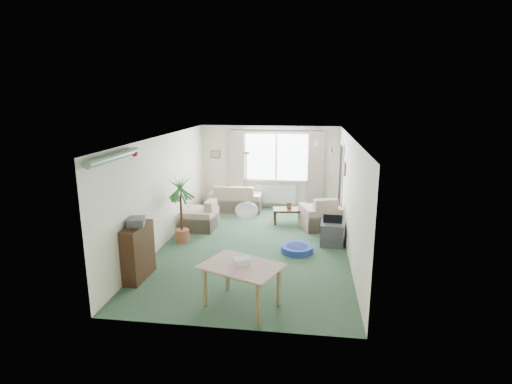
# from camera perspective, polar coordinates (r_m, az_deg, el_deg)

# --- Properties ---
(ground) EXTENTS (6.50, 6.50, 0.00)m
(ground) POSITION_cam_1_polar(r_m,az_deg,el_deg) (8.89, -0.26, -7.68)
(ground) COLOR #2A4731
(window) EXTENTS (1.80, 0.03, 1.30)m
(window) POSITION_cam_1_polar(r_m,az_deg,el_deg) (11.61, 2.91, 5.00)
(window) COLOR white
(curtain_rod) EXTENTS (2.60, 0.03, 0.03)m
(curtain_rod) POSITION_cam_1_polar(r_m,az_deg,el_deg) (11.44, 2.92, 8.76)
(curtain_rod) COLOR black
(curtain_left) EXTENTS (0.45, 0.08, 2.00)m
(curtain_left) POSITION_cam_1_polar(r_m,az_deg,el_deg) (11.69, -2.78, 3.93)
(curtain_left) COLOR beige
(curtain_right) EXTENTS (0.45, 0.08, 2.00)m
(curtain_right) POSITION_cam_1_polar(r_m,az_deg,el_deg) (11.51, 8.58, 3.64)
(curtain_right) COLOR beige
(radiator) EXTENTS (1.20, 0.10, 0.55)m
(radiator) POSITION_cam_1_polar(r_m,az_deg,el_deg) (11.78, 2.83, -0.32)
(radiator) COLOR white
(doorway) EXTENTS (0.03, 0.95, 2.00)m
(doorway) POSITION_cam_1_polar(r_m,az_deg,el_deg) (10.68, 12.00, 1.25)
(doorway) COLOR black
(pendant_lamp) EXTENTS (0.36, 0.36, 0.36)m
(pendant_lamp) POSITION_cam_1_polar(r_m,az_deg,el_deg) (6.23, -1.35, -2.64)
(pendant_lamp) COLOR white
(tinsel_garland) EXTENTS (1.60, 1.60, 0.12)m
(tinsel_garland) POSITION_cam_1_polar(r_m,az_deg,el_deg) (6.72, -19.61, 4.75)
(tinsel_garland) COLOR #196626
(bauble_cluster_a) EXTENTS (0.20, 0.20, 0.20)m
(bauble_cluster_a) POSITION_cam_1_polar(r_m,az_deg,el_deg) (9.17, 8.65, 7.14)
(bauble_cluster_a) COLOR silver
(bauble_cluster_b) EXTENTS (0.20, 0.20, 0.20)m
(bauble_cluster_b) POSITION_cam_1_polar(r_m,az_deg,el_deg) (7.99, 10.93, 6.12)
(bauble_cluster_b) COLOR silver
(wall_picture_back) EXTENTS (0.28, 0.03, 0.22)m
(wall_picture_back) POSITION_cam_1_polar(r_m,az_deg,el_deg) (11.88, -5.81, 5.39)
(wall_picture_back) COLOR brown
(wall_picture_right) EXTENTS (0.03, 0.24, 0.30)m
(wall_picture_right) POSITION_cam_1_polar(r_m,az_deg,el_deg) (9.59, 12.55, 3.20)
(wall_picture_right) COLOR brown
(sofa) EXTENTS (1.52, 0.82, 0.75)m
(sofa) POSITION_cam_1_polar(r_m,az_deg,el_deg) (11.51, -2.96, -0.77)
(sofa) COLOR beige
(sofa) RESTS_ON ground
(armchair_corner) EXTENTS (1.13, 1.10, 0.82)m
(armchair_corner) POSITION_cam_1_polar(r_m,az_deg,el_deg) (10.09, 9.24, -2.81)
(armchair_corner) COLOR beige
(armchair_corner) RESTS_ON ground
(armchair_left) EXTENTS (0.81, 0.85, 0.73)m
(armchair_left) POSITION_cam_1_polar(r_m,az_deg,el_deg) (9.99, -8.05, -3.20)
(armchair_left) COLOR #C5A995
(armchair_left) RESTS_ON ground
(coffee_table) EXTENTS (0.90, 0.58, 0.38)m
(coffee_table) POSITION_cam_1_polar(r_m,az_deg,el_deg) (10.43, 4.75, -3.39)
(coffee_table) COLOR black
(coffee_table) RESTS_ON ground
(photo_frame) EXTENTS (0.12, 0.03, 0.16)m
(photo_frame) POSITION_cam_1_polar(r_m,az_deg,el_deg) (10.38, 4.76, -1.93)
(photo_frame) COLOR brown
(photo_frame) RESTS_ON coffee_table
(bookshelf) EXTENTS (0.30, 0.83, 1.00)m
(bookshelf) POSITION_cam_1_polar(r_m,az_deg,el_deg) (7.52, -16.47, -8.22)
(bookshelf) COLOR black
(bookshelf) RESTS_ON ground
(hifi_box) EXTENTS (0.36, 0.41, 0.14)m
(hifi_box) POSITION_cam_1_polar(r_m,az_deg,el_deg) (7.33, -16.76, -4.09)
(hifi_box) COLOR #3F3E43
(hifi_box) RESTS_ON bookshelf
(houseplant) EXTENTS (0.70, 0.70, 1.56)m
(houseplant) POSITION_cam_1_polar(r_m,az_deg,el_deg) (9.04, -10.66, -2.35)
(houseplant) COLOR #205F2A
(houseplant) RESTS_ON ground
(dining_table) EXTENTS (1.27, 1.08, 0.67)m
(dining_table) POSITION_cam_1_polar(r_m,az_deg,el_deg) (6.38, -2.05, -13.31)
(dining_table) COLOR #977952
(dining_table) RESTS_ON ground
(gift_box) EXTENTS (0.30, 0.27, 0.12)m
(gift_box) POSITION_cam_1_polar(r_m,az_deg,el_deg) (6.24, -2.07, -9.93)
(gift_box) COLOR white
(gift_box) RESTS_ON dining_table
(tv_cube) EXTENTS (0.53, 0.58, 0.50)m
(tv_cube) POSITION_cam_1_polar(r_m,az_deg,el_deg) (9.06, 10.80, -5.85)
(tv_cube) COLOR #3F3E44
(tv_cube) RESTS_ON ground
(pet_bed) EXTENTS (0.69, 0.69, 0.14)m
(pet_bed) POSITION_cam_1_polar(r_m,az_deg,el_deg) (8.58, 5.86, -8.08)
(pet_bed) COLOR #202696
(pet_bed) RESTS_ON ground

